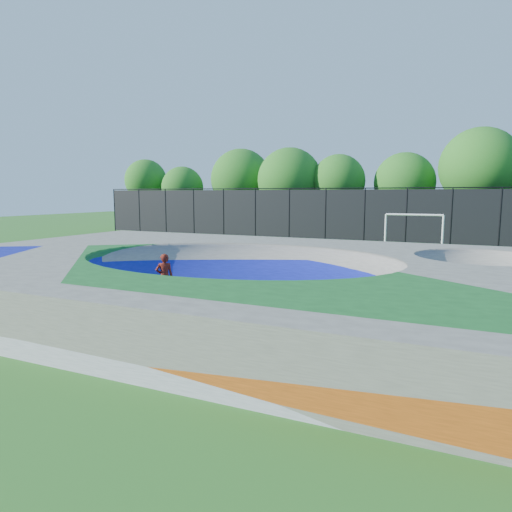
# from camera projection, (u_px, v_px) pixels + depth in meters

# --- Properties ---
(ground) EXTENTS (120.00, 120.00, 0.00)m
(ground) POSITION_uv_depth(u_px,v_px,m) (237.00, 300.00, 15.47)
(ground) COLOR #215C19
(ground) RESTS_ON ground
(skate_deck) EXTENTS (22.00, 14.00, 1.50)m
(skate_deck) POSITION_uv_depth(u_px,v_px,m) (237.00, 278.00, 15.36)
(skate_deck) COLOR gray
(skate_deck) RESTS_ON ground
(skater) EXTENTS (0.69, 0.67, 1.59)m
(skater) POSITION_uv_depth(u_px,v_px,m) (164.00, 277.00, 15.36)
(skater) COLOR #AD240D
(skater) RESTS_ON ground
(skateboard) EXTENTS (0.71, 0.71, 0.05)m
(skateboard) POSITION_uv_depth(u_px,v_px,m) (165.00, 299.00, 15.46)
(skateboard) COLOR black
(skateboard) RESTS_ON ground
(soccer_goal) EXTENTS (3.54, 0.12, 2.34)m
(soccer_goal) POSITION_uv_depth(u_px,v_px,m) (414.00, 225.00, 28.57)
(soccer_goal) COLOR white
(soccer_goal) RESTS_ON ground
(fence) EXTENTS (48.09, 0.09, 4.04)m
(fence) POSITION_uv_depth(u_px,v_px,m) (364.00, 214.00, 34.09)
(fence) COLOR black
(fence) RESTS_ON ground
(treeline) EXTENTS (50.76, 7.47, 8.51)m
(treeline) POSITION_uv_depth(u_px,v_px,m) (352.00, 178.00, 38.84)
(treeline) COLOR #493B24
(treeline) RESTS_ON ground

